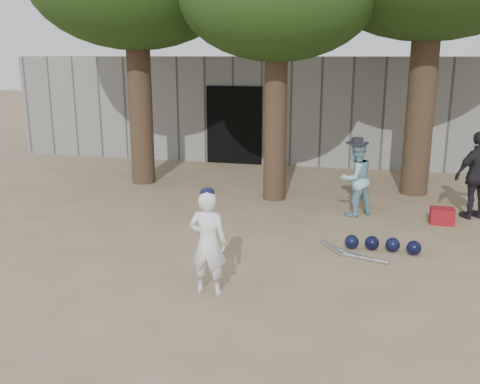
% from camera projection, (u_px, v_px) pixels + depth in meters
% --- Properties ---
extents(ground, '(70.00, 70.00, 0.00)m').
position_uv_depth(ground, '(185.00, 268.00, 7.86)').
color(ground, '#937C5E').
rests_on(ground, ground).
extents(boy_player, '(0.52, 0.35, 1.39)m').
position_uv_depth(boy_player, '(208.00, 243.00, 6.90)').
color(boy_player, white).
rests_on(boy_player, ground).
extents(spectator_blue, '(0.90, 0.88, 1.46)m').
position_uv_depth(spectator_blue, '(355.00, 179.00, 10.31)').
color(spectator_blue, '#85BACE').
rests_on(spectator_blue, ground).
extents(spectator_dark, '(1.06, 0.84, 1.68)m').
position_uv_depth(spectator_dark, '(478.00, 175.00, 10.10)').
color(spectator_dark, black).
rests_on(spectator_dark, ground).
extents(red_bag, '(0.43, 0.33, 0.30)m').
position_uv_depth(red_bag, '(442.00, 216.00, 9.91)').
color(red_bag, '#A5161F').
rests_on(red_bag, ground).
extents(back_building, '(16.00, 5.24, 3.00)m').
position_uv_depth(back_building, '(289.00, 104.00, 17.22)').
color(back_building, gray).
rests_on(back_building, ground).
extents(helmet_row, '(1.19, 0.31, 0.23)m').
position_uv_depth(helmet_row, '(382.00, 244.00, 8.53)').
color(helmet_row, black).
rests_on(helmet_row, ground).
extents(bat_pile, '(1.11, 0.82, 0.06)m').
position_uv_depth(bat_pile, '(348.00, 253.00, 8.41)').
color(bat_pile, '#B7B5BD').
rests_on(bat_pile, ground).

